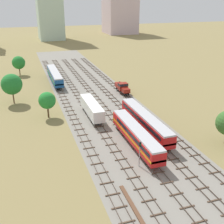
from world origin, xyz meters
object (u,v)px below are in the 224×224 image
object	(u,v)px
freight_boxcar_left_mid	(92,108)
signal_post_nearest	(140,151)
diesel_railcar_centre_left_nearest	(136,134)
passenger_coach_far_left_far	(55,75)
shunter_loco_centre_right_midfar	(122,87)
passenger_coach_centre_near	(145,120)

from	to	relation	value
freight_boxcar_left_mid	signal_post_nearest	distance (m)	24.63
diesel_railcar_centre_left_nearest	freight_boxcar_left_mid	world-z (taller)	diesel_railcar_centre_left_nearest
diesel_railcar_centre_left_nearest	passenger_coach_far_left_far	size ratio (longest dim) A/B	0.93
passenger_coach_far_left_far	shunter_loco_centre_right_midfar	bearing A→B (deg)	-45.63
freight_boxcar_left_mid	passenger_coach_far_left_far	distance (m)	34.61
passenger_coach_centre_near	passenger_coach_far_left_far	bearing A→B (deg)	106.74
passenger_coach_centre_near	signal_post_nearest	size ratio (longest dim) A/B	4.40
shunter_loco_centre_right_midfar	passenger_coach_far_left_far	xyz separation A→B (m)	(-18.45, 18.86, 0.60)
passenger_coach_far_left_far	signal_post_nearest	xyz separation A→B (m)	(6.92, -58.81, 0.58)
shunter_loco_centre_right_midfar	passenger_coach_centre_near	bearing A→B (deg)	-99.64
passenger_coach_centre_near	signal_post_nearest	xyz separation A→B (m)	(-6.92, -12.81, 0.58)
signal_post_nearest	passenger_coach_centre_near	bearing A→B (deg)	61.62
shunter_loco_centre_right_midfar	signal_post_nearest	xyz separation A→B (m)	(-11.53, -39.96, 1.19)
freight_boxcar_left_mid	shunter_loco_centre_right_midfar	bearing A→B (deg)	48.16
diesel_railcar_centre_left_nearest	shunter_loco_centre_right_midfar	bearing A→B (deg)	74.32
passenger_coach_centre_near	shunter_loco_centre_right_midfar	distance (m)	27.55
passenger_coach_centre_near	shunter_loco_centre_right_midfar	world-z (taller)	passenger_coach_centre_near
diesel_railcar_centre_left_nearest	freight_boxcar_left_mid	distance (m)	18.01
passenger_coach_centre_near	shunter_loco_centre_right_midfar	bearing A→B (deg)	80.36
passenger_coach_far_left_far	signal_post_nearest	bearing A→B (deg)	-83.29
diesel_railcar_centre_left_nearest	signal_post_nearest	distance (m)	7.49
diesel_railcar_centre_left_nearest	signal_post_nearest	world-z (taller)	signal_post_nearest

